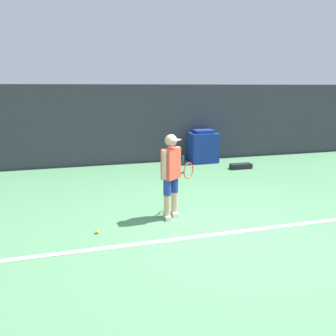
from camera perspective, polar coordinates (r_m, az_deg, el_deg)
The scene contains 8 objects.
ground_plane at distance 5.58m, azimuth 9.12°, elevation -11.26°, with size 24.00×24.00×0.00m, color #518C5B.
back_wall at distance 10.41m, azimuth -3.23°, elevation 7.62°, with size 24.00×0.10×2.43m.
court_baseline at distance 5.56m, azimuth 9.20°, elevation -11.27°, with size 21.60×0.10×0.01m.
tennis_player at distance 5.91m, azimuth 0.60°, elevation -0.79°, with size 0.79×0.63×1.55m.
tennis_ball at distance 5.63m, azimuth -12.20°, elevation -10.79°, with size 0.07×0.07×0.07m.
covered_chair at distance 10.57m, azimuth 6.12°, elevation 3.71°, with size 0.87×0.67×1.04m.
equipment_bag at distance 9.94m, azimuth 12.57°, elevation 0.31°, with size 0.63×0.26×0.15m.
water_bottle at distance 10.57m, azimuth 2.70°, elevation 1.67°, with size 0.08×0.08×0.25m.
Camera 1 is at (-2.14, -4.58, 2.36)m, focal length 35.00 mm.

